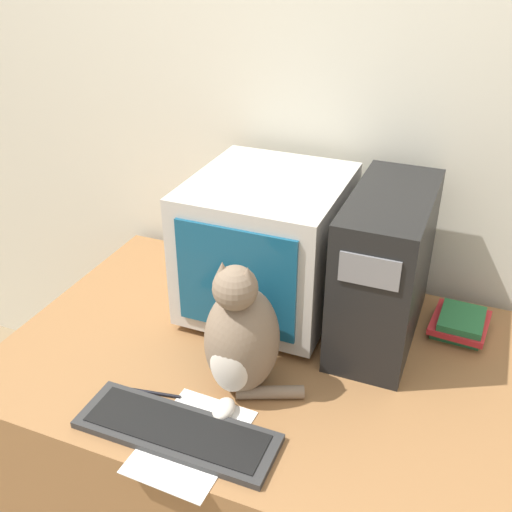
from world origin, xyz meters
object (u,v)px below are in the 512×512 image
crt_monitor (267,244)px  keyboard (177,431)px  book_stack (460,323)px  computer_tower (384,268)px  cat (241,338)px  pen (156,393)px

crt_monitor → keyboard: bearing=-90.1°
book_stack → computer_tower: bearing=-157.2°
crt_monitor → book_stack: 0.61m
crt_monitor → computer_tower: (0.35, -0.01, 0.00)m
cat → crt_monitor: bearing=101.1°
computer_tower → pen: computer_tower is taller
computer_tower → pen: (-0.47, -0.48, -0.22)m
keyboard → pen: (-0.12, 0.10, -0.01)m
crt_monitor → keyboard: 0.62m
crt_monitor → computer_tower: bearing=-1.1°
computer_tower → keyboard: 0.71m
computer_tower → keyboard: size_ratio=0.98×
cat → book_stack: (0.50, 0.46, -0.13)m
crt_monitor → cat: bearing=-78.5°
keyboard → book_stack: book_stack is taller
computer_tower → pen: size_ratio=3.55×
keyboard → cat: 0.27m
book_stack → crt_monitor: bearing=-171.4°
cat → keyboard: bearing=-110.7°
crt_monitor → computer_tower: 0.35m
book_stack → cat: bearing=-137.2°
book_stack → pen: 0.90m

